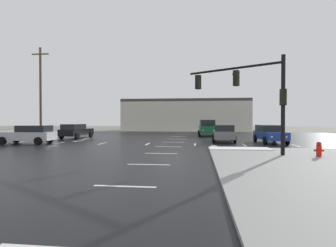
% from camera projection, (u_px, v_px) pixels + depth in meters
% --- Properties ---
extents(ground_plane, '(120.00, 120.00, 0.00)m').
position_uv_depth(ground_plane, '(171.00, 145.00, 22.13)').
color(ground_plane, slate).
extents(road_asphalt, '(44.00, 44.00, 0.02)m').
position_uv_depth(road_asphalt, '(171.00, 144.00, 22.13)').
color(road_asphalt, black).
rests_on(road_asphalt, ground_plane).
extents(snow_strip_curbside, '(4.00, 1.60, 0.06)m').
position_uv_depth(snow_strip_curbside, '(239.00, 149.00, 17.58)').
color(snow_strip_curbside, white).
rests_on(snow_strip_curbside, sidewalk_corner).
extents(lane_markings, '(36.15, 36.15, 0.01)m').
position_uv_depth(lane_markings, '(185.00, 146.00, 20.62)').
color(lane_markings, silver).
rests_on(lane_markings, road_asphalt).
extents(traffic_signal_mast, '(5.35, 3.51, 5.53)m').
position_uv_depth(traffic_signal_mast, '(251.00, 89.00, 15.62)').
color(traffic_signal_mast, black).
rests_on(traffic_signal_mast, sidewalk_corner).
extents(fire_hydrant, '(0.48, 0.26, 0.79)m').
position_uv_depth(fire_hydrant, '(319.00, 149.00, 13.95)').
color(fire_hydrant, red).
rests_on(fire_hydrant, sidewalk_corner).
extents(strip_building_background, '(22.87, 8.00, 5.77)m').
position_uv_depth(strip_building_background, '(186.00, 115.00, 49.61)').
color(strip_building_background, beige).
rests_on(strip_building_background, ground_plane).
extents(sedan_grey, '(2.13, 4.58, 1.58)m').
position_uv_depth(sedan_grey, '(223.00, 133.00, 24.52)').
color(sedan_grey, slate).
rests_on(sedan_grey, road_asphalt).
extents(sedan_blue, '(2.21, 4.61, 1.58)m').
position_uv_depth(sedan_blue, '(270.00, 133.00, 23.53)').
color(sedan_blue, navy).
rests_on(sedan_blue, road_asphalt).
extents(sedan_black, '(2.28, 4.63, 1.58)m').
position_uv_depth(sedan_black, '(76.00, 131.00, 29.18)').
color(sedan_black, black).
rests_on(sedan_black, road_asphalt).
extents(sedan_silver, '(4.61, 2.20, 1.58)m').
position_uv_depth(sedan_silver, '(29.00, 134.00, 22.50)').
color(sedan_silver, '#B7BABF').
rests_on(sedan_silver, road_asphalt).
extents(suv_green, '(2.31, 4.90, 2.03)m').
position_uv_depth(suv_green, '(207.00, 127.00, 33.59)').
color(suv_green, '#195933').
rests_on(suv_green, road_asphalt).
extents(utility_pole_far, '(2.20, 0.28, 11.00)m').
position_uv_depth(utility_pole_far, '(41.00, 90.00, 32.70)').
color(utility_pole_far, brown).
rests_on(utility_pole_far, ground_plane).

